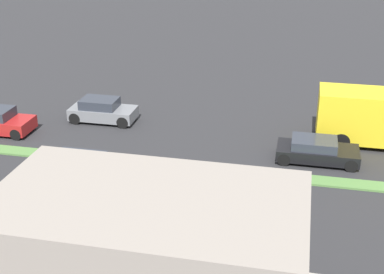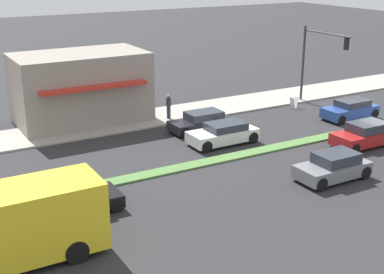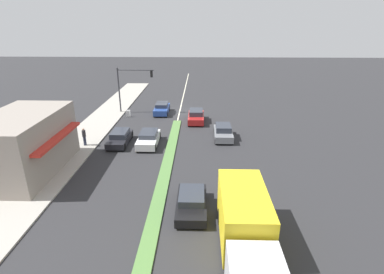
{
  "view_description": "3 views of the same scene",
  "coord_description": "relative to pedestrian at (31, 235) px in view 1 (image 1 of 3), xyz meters",
  "views": [
    {
      "loc": [
        22.48,
        20.68,
        11.75
      ],
      "look_at": [
        0.26,
        15.85,
        1.82
      ],
      "focal_mm": 50.0,
      "sensor_mm": 36.0,
      "label": 1
    },
    {
      "loc": [
        -22.86,
        27.69,
        10.57
      ],
      "look_at": [
        1.0,
        13.98,
        1.25
      ],
      "focal_mm": 50.0,
      "sensor_mm": 36.0,
      "label": 2
    },
    {
      "loc": [
        -2.68,
        37.42,
        11.08
      ],
      "look_at": [
        -1.99,
        13.34,
        1.68
      ],
      "focal_mm": 28.0,
      "sensor_mm": 36.0,
      "label": 3
    }
  ],
  "objects": [
    {
      "name": "ground_plane",
      "position": [
        -8.13,
        6.29,
        -1.0
      ],
      "size": [
        160.0,
        160.0,
        0.0
      ],
      "primitive_type": "plane",
      "color": "#2B2B2D"
    },
    {
      "name": "building_corner_store",
      "position": [
        2.55,
        5.18,
        1.38
      ],
      "size": [
        5.54,
        8.5,
        4.52
      ],
      "color": "gray",
      "rests_on": "sidewalk_right"
    },
    {
      "name": "van_white",
      "position": [
        -5.93,
        -0.55,
        -0.37
      ],
      "size": [
        1.82,
        4.14,
        1.28
      ],
      "color": "silver",
      "rests_on": "ground"
    },
    {
      "name": "sedan_dark",
      "position": [
        -3.13,
        -0.75,
        -0.4
      ],
      "size": [
        1.74,
        4.08,
        1.24
      ],
      "color": "black",
      "rests_on": "ground"
    },
    {
      "name": "suv_grey",
      "position": [
        -13.13,
        -2.38,
        -0.35
      ],
      "size": [
        1.78,
        3.81,
        1.38
      ],
      "color": "slate",
      "rests_on": "ground"
    },
    {
      "name": "pedestrian",
      "position": [
        0.0,
        0.0,
        0.0
      ],
      "size": [
        0.34,
        0.34,
        1.68
      ],
      "color": "#282D42",
      "rests_on": "sidewalk_right"
    },
    {
      "name": "suv_black",
      "position": [
        -10.33,
        9.91,
        -0.43
      ],
      "size": [
        1.86,
        3.99,
        1.18
      ],
      "color": "black",
      "rests_on": "ground"
    }
  ]
}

